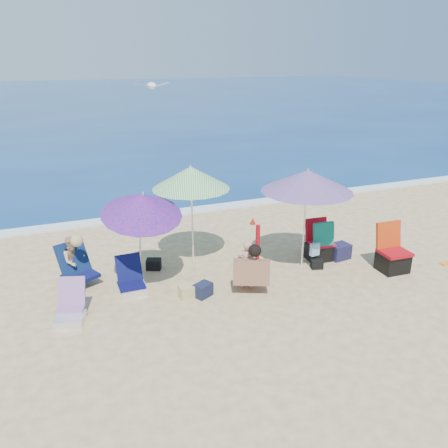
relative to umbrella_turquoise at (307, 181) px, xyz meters
name	(u,v)px	position (x,y,z in m)	size (l,w,h in m)	color
ground	(260,296)	(-1.37, -0.80, -1.84)	(120.00, 120.00, 0.00)	#D8BC84
sea	(70,99)	(-1.37, 44.20, -1.89)	(120.00, 80.00, 0.12)	navy
foam	(180,212)	(-1.37, 4.30, -1.82)	(120.00, 0.50, 0.04)	white
umbrella_turquoise	(307,181)	(0.00, 0.00, 0.00)	(2.40, 2.40, 2.09)	white
umbrella_striped	(191,178)	(-2.04, 1.06, 0.00)	(2.03, 2.03, 2.10)	white
umbrella_blue	(142,204)	(-3.20, 0.31, -0.19)	(1.57, 1.62, 2.01)	silver
furled_umbrella	(257,244)	(-1.03, 0.07, -1.20)	(0.18, 0.27, 1.15)	#A10B15
chair_navy	(132,283)	(-3.50, 0.22, -1.66)	(0.50, 0.60, 0.66)	#0B0C41
chair_rainbow	(71,310)	(-4.62, -0.33, -1.67)	(0.62, 0.81, 0.63)	#EE5459
camp_chair_left	(392,257)	(1.59, -0.84, -1.54)	(0.60, 0.61, 0.98)	#A50B13
camp_chair_right	(319,246)	(0.49, 0.15, -1.51)	(0.70, 0.64, 0.91)	red
person_center	(249,267)	(-1.46, -0.53, -1.37)	(0.74, 0.80, 0.97)	tan
person_left	(74,260)	(-4.42, 0.96, -1.35)	(0.79, 0.81, 1.06)	tan
bag_navy_a	(203,290)	(-2.33, -0.42, -1.71)	(0.39, 0.36, 0.25)	#181D35
bag_black_a	(154,264)	(-2.89, 1.02, -1.73)	(0.35, 0.31, 0.21)	black
bag_tan	(187,292)	(-2.62, -0.37, -1.72)	(0.29, 0.22, 0.24)	tan
bag_navy_b	(339,251)	(0.95, 0.05, -1.67)	(0.47, 0.38, 0.33)	#1C1B3D
bag_black_b	(317,264)	(0.23, -0.20, -1.74)	(0.28, 0.23, 0.19)	black
orange_item	(445,263)	(2.86, -1.04, -1.82)	(0.26, 0.14, 0.03)	orange
seagull	(152,86)	(-2.68, 1.30, 1.77)	(0.71, 0.37, 0.13)	white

